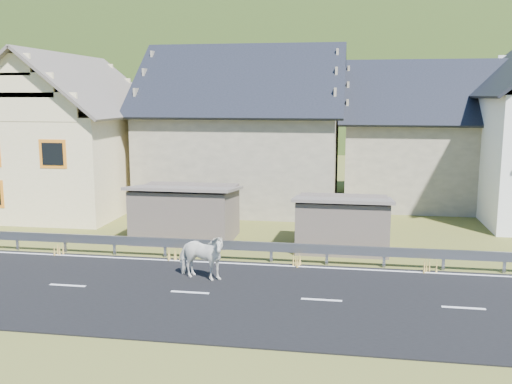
# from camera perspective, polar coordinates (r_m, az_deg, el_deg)

# --- Properties ---
(ground) EXTENTS (160.00, 160.00, 0.00)m
(ground) POSITION_cam_1_polar(r_m,az_deg,el_deg) (17.78, -6.62, -10.07)
(ground) COLOR #4B4E19
(ground) RESTS_ON ground
(road) EXTENTS (60.00, 7.00, 0.04)m
(road) POSITION_cam_1_polar(r_m,az_deg,el_deg) (17.78, -6.62, -10.01)
(road) COLOR black
(road) RESTS_ON ground
(lane_markings) EXTENTS (60.00, 6.60, 0.01)m
(lane_markings) POSITION_cam_1_polar(r_m,az_deg,el_deg) (17.77, -6.62, -9.93)
(lane_markings) COLOR silver
(lane_markings) RESTS_ON road
(guardrail) EXTENTS (28.10, 0.09, 0.75)m
(guardrail) POSITION_cam_1_polar(r_m,az_deg,el_deg) (21.02, -3.90, -5.32)
(guardrail) COLOR #93969B
(guardrail) RESTS_ON ground
(shed_left) EXTENTS (4.30, 3.30, 2.40)m
(shed_left) POSITION_cam_1_polar(r_m,az_deg,el_deg) (24.05, -7.03, -2.15)
(shed_left) COLOR #6C5E53
(shed_left) RESTS_ON ground
(shed_right) EXTENTS (3.80, 2.90, 2.20)m
(shed_right) POSITION_cam_1_polar(r_m,az_deg,el_deg) (22.64, 8.63, -3.18)
(shed_right) COLOR #6C5E53
(shed_right) RESTS_ON ground
(house_cream) EXTENTS (7.80, 9.80, 8.30)m
(house_cream) POSITION_cam_1_polar(r_m,az_deg,el_deg) (31.73, -18.39, 6.21)
(house_cream) COLOR #FFE7B4
(house_cream) RESTS_ON ground
(house_stone_a) EXTENTS (10.80, 9.80, 8.90)m
(house_stone_a) POSITION_cam_1_polar(r_m,az_deg,el_deg) (31.63, -1.06, 7.18)
(house_stone_a) COLOR tan
(house_stone_a) RESTS_ON ground
(house_stone_b) EXTENTS (9.80, 8.80, 8.10)m
(house_stone_b) POSITION_cam_1_polar(r_m,az_deg,el_deg) (33.41, 16.82, 6.22)
(house_stone_b) COLOR tan
(house_stone_b) RESTS_ON ground
(mountain) EXTENTS (440.00, 280.00, 260.00)m
(mountain) POSITION_cam_1_polar(r_m,az_deg,el_deg) (197.80, 9.33, 1.93)
(mountain) COLOR #273C14
(mountain) RESTS_ON ground
(conifer_patch) EXTENTS (76.00, 50.00, 28.00)m
(conifer_patch) POSITION_cam_1_polar(r_m,az_deg,el_deg) (139.50, -16.24, 9.24)
(conifer_patch) COLOR black
(conifer_patch) RESTS_ON ground
(horse) EXTENTS (1.31, 2.01, 1.56)m
(horse) POSITION_cam_1_polar(r_m,az_deg,el_deg) (18.71, -5.55, -6.40)
(horse) COLOR white
(horse) RESTS_ON road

